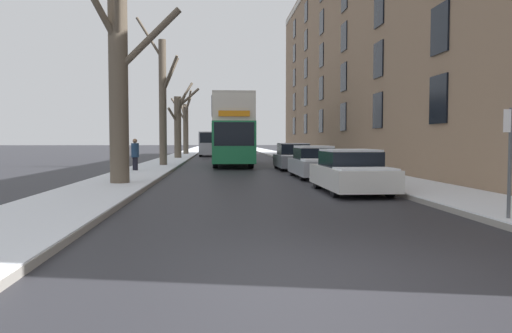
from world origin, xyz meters
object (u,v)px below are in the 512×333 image
bare_tree_left_3 (185,125)px  double_decker_bus (232,128)px  parked_car_1 (314,163)px  bare_tree_left_2 (179,123)px  street_sign_post (510,158)px  bare_tree_left_0 (119,81)px  bare_tree_left_1 (163,99)px  parked_car_0 (351,172)px  oncoming_van (210,143)px  parked_car_2 (293,158)px  pedestrian_left_sidewalk (135,154)px

bare_tree_left_3 → double_decker_bus: size_ratio=0.65×
parked_car_1 → bare_tree_left_2: bearing=109.6°
parked_car_1 → street_sign_post: 12.69m
bare_tree_left_0 → street_sign_post: size_ratio=3.07×
bare_tree_left_0 → bare_tree_left_1: bearing=89.5°
bare_tree_left_0 → street_sign_post: (9.06, -8.74, -2.41)m
parked_car_0 → parked_car_1: parked_car_1 is taller
bare_tree_left_1 → bare_tree_left_3: (-0.21, 24.39, -0.81)m
parked_car_1 → oncoming_van: (-5.10, 30.31, 0.69)m
double_decker_bus → oncoming_van: double_decker_bus is taller
oncoming_van → parked_car_1: bearing=-80.5°
bare_tree_left_1 → parked_car_0: bearing=-63.4°
parked_car_2 → bare_tree_left_2: bearing=116.4°
bare_tree_left_0 → oncoming_van: bearing=85.7°
oncoming_van → bare_tree_left_0: bearing=-94.3°
pedestrian_left_sidewalk → double_decker_bus: bearing=107.0°
bare_tree_left_0 → street_sign_post: bearing=-44.0°
parked_car_2 → pedestrian_left_sidewalk: bearing=-163.2°
double_decker_bus → parked_car_2: bearing=-56.5°
parked_car_1 → parked_car_2: size_ratio=1.05×
bare_tree_left_0 → oncoming_van: (2.59, 34.17, -2.39)m
bare_tree_left_2 → parked_car_0: bare_tree_left_2 is taller
parked_car_2 → street_sign_post: size_ratio=1.85×
bare_tree_left_2 → parked_car_1: (7.59, -21.34, -2.47)m
bare_tree_left_3 → pedestrian_left_sidewalk: bearing=-91.1°
double_decker_bus → parked_car_0: size_ratio=2.40×
bare_tree_left_2 → double_decker_bus: size_ratio=0.63×
bare_tree_left_3 → parked_car_0: bearing=-78.9°
parked_car_1 → parked_car_2: (0.00, 6.08, 0.03)m
parked_car_2 → street_sign_post: street_sign_post is taller
bare_tree_left_3 → parked_car_2: 28.50m
street_sign_post → oncoming_van: bearing=98.6°
bare_tree_left_2 → pedestrian_left_sidewalk: bare_tree_left_2 is taller
bare_tree_left_1 → double_decker_bus: (4.23, 2.16, -1.65)m
oncoming_van → street_sign_post: bearing=-81.4°
bare_tree_left_2 → parked_car_0: size_ratio=1.51×
parked_car_2 → oncoming_van: 24.77m
bare_tree_left_0 → parked_car_2: bearing=52.3°
parked_car_2 → double_decker_bus: bearing=123.5°
bare_tree_left_1 → parked_car_2: size_ratio=2.13×
oncoming_van → pedestrian_left_sidewalk: (-3.28, -26.77, -0.39)m
bare_tree_left_1 → bare_tree_left_2: (-0.02, 12.36, -1.02)m
bare_tree_left_2 → street_sign_post: bare_tree_left_2 is taller
bare_tree_left_3 → parked_car_2: (7.79, -27.29, -2.65)m
bare_tree_left_0 → parked_car_2: size_ratio=1.66×
bare_tree_left_0 → parked_car_2: (7.69, 9.94, -3.05)m
bare_tree_left_3 → street_sign_post: 46.91m
double_decker_bus → bare_tree_left_1: bearing=-153.0°
parked_car_1 → parked_car_2: parked_car_2 is taller
bare_tree_left_3 → parked_car_1: 34.37m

